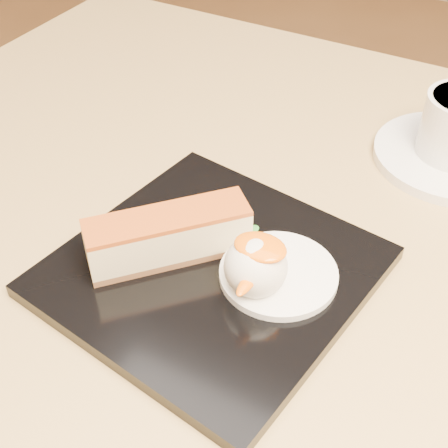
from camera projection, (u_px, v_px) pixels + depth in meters
The scene contains 7 objects.
table at pixel (202, 346), 0.63m from camera, with size 0.80×0.80×0.72m.
dessert_plate at pixel (212, 271), 0.49m from camera, with size 0.22×0.22×0.01m, color black.
cheesecake at pixel (168, 236), 0.48m from camera, with size 0.11×0.12×0.04m.
cream_smear at pixel (278, 274), 0.47m from camera, with size 0.09×0.09×0.01m, color white.
ice_cream_scoop at pixel (256, 266), 0.45m from camera, with size 0.05×0.05×0.05m, color white.
mango_sauce at pixel (260, 247), 0.44m from camera, with size 0.04×0.03×0.01m, color orange.
mint_sprig at pixel (259, 237), 0.50m from camera, with size 0.04×0.03×0.00m.
Camera 1 is at (0.21, -0.33, 1.07)m, focal length 50.00 mm.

